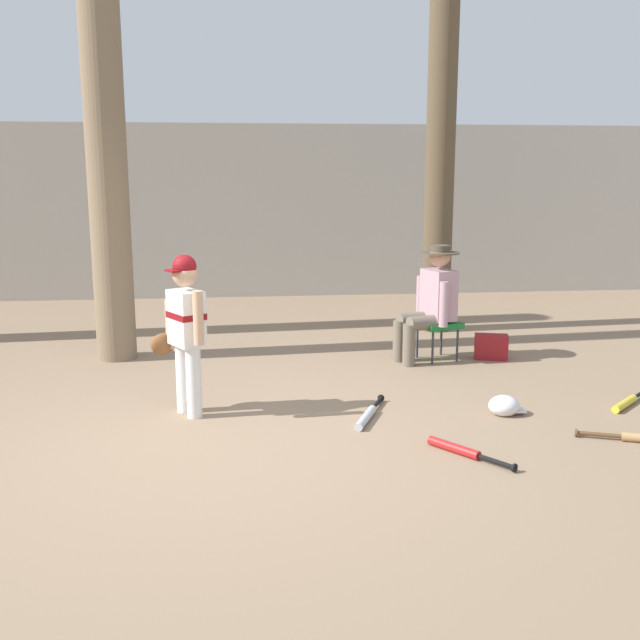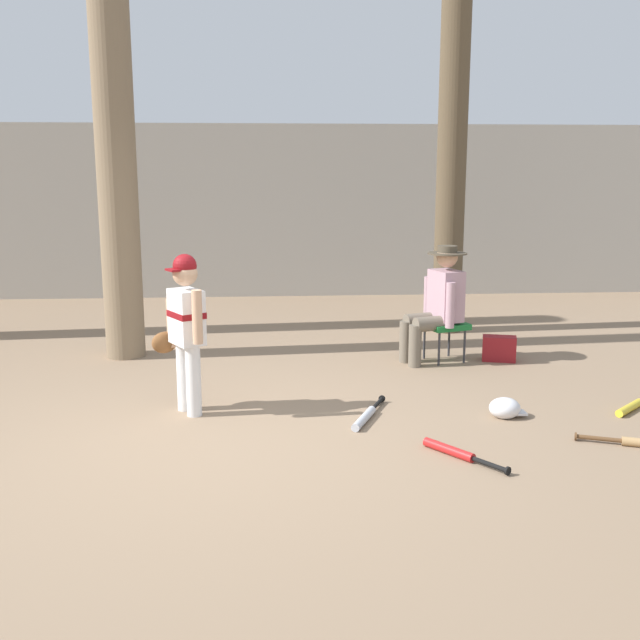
# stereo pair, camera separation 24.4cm
# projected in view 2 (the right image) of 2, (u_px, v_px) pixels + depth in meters

# --- Properties ---
(ground_plane) EXTENTS (60.00, 60.00, 0.00)m
(ground_plane) POSITION_uv_depth(u_px,v_px,m) (215.00, 445.00, 5.36)
(ground_plane) COLOR #897056
(concrete_back_wall) EXTENTS (18.00, 0.36, 2.65)m
(concrete_back_wall) POSITION_uv_depth(u_px,v_px,m) (241.00, 211.00, 11.60)
(concrete_back_wall) COLOR #ADA89E
(concrete_back_wall) RESTS_ON ground
(tree_near_player) EXTENTS (0.59, 0.59, 6.30)m
(tree_near_player) POSITION_uv_depth(u_px,v_px,m) (112.00, 77.00, 7.39)
(tree_near_player) COLOR #7F6B51
(tree_near_player) RESTS_ON ground
(tree_behind_spectator) EXTENTS (0.48, 0.48, 5.86)m
(tree_behind_spectator) POSITION_uv_depth(u_px,v_px,m) (454.00, 105.00, 8.67)
(tree_behind_spectator) COLOR brown
(tree_behind_spectator) RESTS_ON ground
(young_ballplayer) EXTENTS (0.50, 0.53, 1.31)m
(young_ballplayer) POSITION_uv_depth(u_px,v_px,m) (185.00, 324.00, 5.95)
(young_ballplayer) COLOR white
(young_ballplayer) RESTS_ON ground
(folding_stool) EXTENTS (0.50, 0.50, 0.41)m
(folding_stool) POSITION_uv_depth(u_px,v_px,m) (445.00, 327.00, 7.68)
(folding_stool) COLOR #196B2D
(folding_stool) RESTS_ON ground
(seated_spectator) EXTENTS (0.68, 0.53, 1.20)m
(seated_spectator) POSITION_uv_depth(u_px,v_px,m) (437.00, 301.00, 7.59)
(seated_spectator) COLOR #6B6051
(seated_spectator) RESTS_ON ground
(handbag_beside_stool) EXTENTS (0.38, 0.27, 0.26)m
(handbag_beside_stool) POSITION_uv_depth(u_px,v_px,m) (499.00, 349.00, 7.72)
(handbag_beside_stool) COLOR maroon
(handbag_beside_stool) RESTS_ON ground
(bat_aluminum_silver) EXTENTS (0.38, 0.75, 0.07)m
(bat_aluminum_silver) POSITION_uv_depth(u_px,v_px,m) (366.00, 416.00, 5.90)
(bat_aluminum_silver) COLOR #B7BCC6
(bat_aluminum_silver) RESTS_ON ground
(bat_yellow_trainer) EXTENTS (0.57, 0.53, 0.07)m
(bat_yellow_trainer) POSITION_uv_depth(u_px,v_px,m) (632.00, 406.00, 6.15)
(bat_yellow_trainer) COLOR yellow
(bat_yellow_trainer) RESTS_ON ground
(bat_red_barrel) EXTENTS (0.47, 0.61, 0.07)m
(bat_red_barrel) POSITION_uv_depth(u_px,v_px,m) (455.00, 452.00, 5.14)
(bat_red_barrel) COLOR red
(bat_red_barrel) RESTS_ON ground
(batting_helmet_white) EXTENTS (0.30, 0.23, 0.17)m
(batting_helmet_white) POSITION_uv_depth(u_px,v_px,m) (505.00, 408.00, 5.96)
(batting_helmet_white) COLOR silver
(batting_helmet_white) RESTS_ON ground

